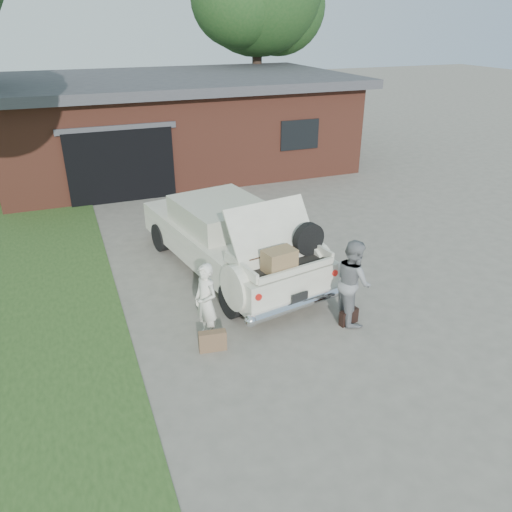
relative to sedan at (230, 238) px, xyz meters
name	(u,v)px	position (x,y,z in m)	size (l,w,h in m)	color
ground	(268,321)	(-0.04, -2.28, -0.79)	(90.00, 90.00, 0.00)	gray
house	(174,122)	(0.95, 9.19, 0.88)	(12.80, 7.80, 3.30)	brown
sedan	(230,238)	(0.00, 0.00, 0.00)	(2.99, 5.65, 2.05)	white
woman_left	(206,302)	(-1.24, -2.36, -0.07)	(0.53, 0.34, 1.44)	white
woman_right	(352,281)	(1.44, -2.78, 0.03)	(0.79, 0.62, 1.63)	gray
suitcase_left	(213,341)	(-1.26, -2.76, -0.61)	(0.48, 0.15, 0.37)	brown
suitcase_right	(349,317)	(1.34, -2.91, -0.64)	(0.38, 0.12, 0.30)	black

